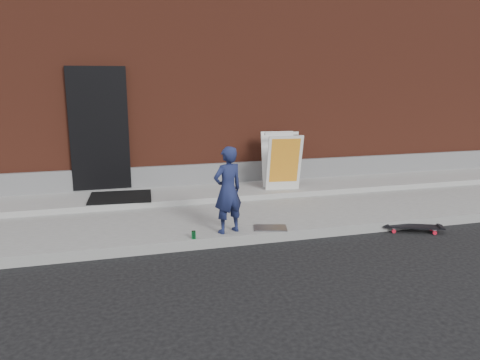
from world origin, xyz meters
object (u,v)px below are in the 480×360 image
object	(u,v)px
skateboard	(413,227)
soda_can	(194,235)
pizza_sign	(281,160)
child	(228,190)

from	to	relation	value
skateboard	soda_can	size ratio (longest dim) A/B	8.00
skateboard	pizza_sign	world-z (taller)	pizza_sign
skateboard	pizza_sign	distance (m)	2.73
skateboard	soda_can	world-z (taller)	soda_can
child	soda_can	world-z (taller)	child
skateboard	soda_can	xyz separation A→B (m)	(-3.37, 0.17, 0.13)
skateboard	pizza_sign	xyz separation A→B (m)	(-1.30, 2.30, 0.71)
soda_can	skateboard	bearing A→B (deg)	-2.89
soda_can	pizza_sign	bearing A→B (deg)	45.79
skateboard	child	bearing A→B (deg)	173.58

